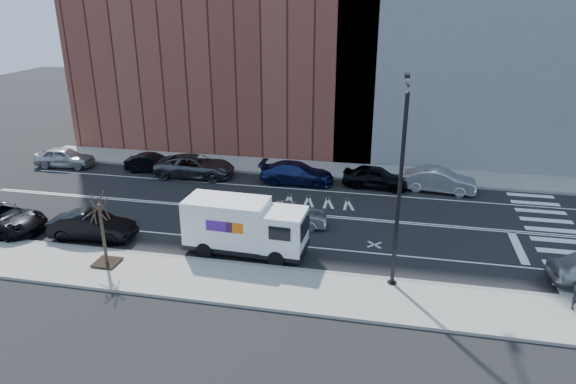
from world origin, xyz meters
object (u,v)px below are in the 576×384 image
at_px(far_parked_b, 153,163).
at_px(driving_sedan, 292,216).
at_px(fedex_van, 244,226).
at_px(far_parked_a, 64,157).

bearing_deg(far_parked_b, driving_sedan, -127.10).
bearing_deg(fedex_van, far_parked_a, 150.82).
bearing_deg(fedex_van, far_parked_b, 135.51).
xyz_separation_m(far_parked_b, driving_sedan, (12.44, -7.71, -0.01)).
relative_size(far_parked_b, driving_sedan, 1.02).
relative_size(fedex_van, far_parked_a, 1.41).
xyz_separation_m(fedex_van, driving_sedan, (1.77, 3.75, -0.86)).
height_order(fedex_van, far_parked_b, fedex_van).
relative_size(far_parked_a, far_parked_b, 1.11).
distance_m(fedex_van, far_parked_a, 21.20).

